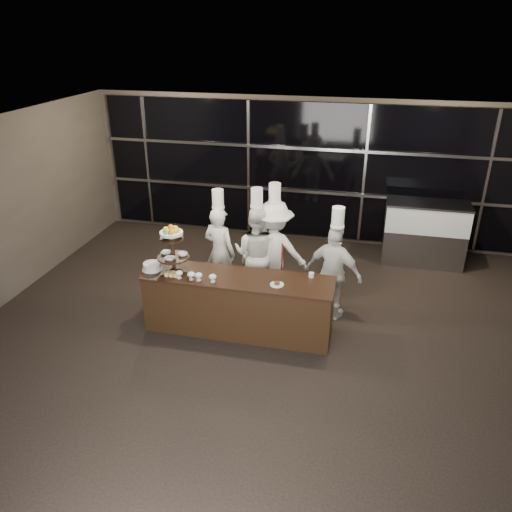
% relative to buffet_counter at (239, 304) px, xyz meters
% --- Properties ---
extents(room, '(10.00, 10.00, 10.00)m').
position_rel_buffet_counter_xyz_m(room, '(0.44, -1.18, 1.03)').
color(room, black).
rests_on(room, ground).
extents(window_wall, '(8.60, 0.10, 2.80)m').
position_rel_buffet_counter_xyz_m(window_wall, '(0.44, 3.76, 1.04)').
color(window_wall, black).
rests_on(window_wall, ground).
extents(buffet_counter, '(2.84, 0.74, 0.92)m').
position_rel_buffet_counter_xyz_m(buffet_counter, '(0.00, 0.00, 0.00)').
color(buffet_counter, black).
rests_on(buffet_counter, ground).
extents(display_stand, '(0.48, 0.48, 0.74)m').
position_rel_buffet_counter_xyz_m(display_stand, '(-1.00, -0.00, 0.87)').
color(display_stand, black).
rests_on(display_stand, buffet_counter).
extents(compotes, '(0.62, 0.11, 0.12)m').
position_rel_buffet_counter_xyz_m(compotes, '(-0.58, -0.22, 0.54)').
color(compotes, silver).
rests_on(compotes, buffet_counter).
extents(layer_cake, '(0.30, 0.30, 0.11)m').
position_rel_buffet_counter_xyz_m(layer_cake, '(-1.34, -0.05, 0.51)').
color(layer_cake, white).
rests_on(layer_cake, buffet_counter).
extents(pastry_squares, '(0.20, 0.13, 0.05)m').
position_rel_buffet_counter_xyz_m(pastry_squares, '(-0.96, -0.17, 0.48)').
color(pastry_squares, '#F9D97A').
rests_on(pastry_squares, buffet_counter).
extents(small_plate, '(0.20, 0.20, 0.05)m').
position_rel_buffet_counter_xyz_m(small_plate, '(0.60, -0.10, 0.47)').
color(small_plate, white).
rests_on(small_plate, buffet_counter).
extents(chef_cup, '(0.08, 0.08, 0.07)m').
position_rel_buffet_counter_xyz_m(chef_cup, '(1.05, 0.25, 0.49)').
color(chef_cup, white).
rests_on(chef_cup, buffet_counter).
extents(display_case, '(1.54, 0.67, 1.24)m').
position_rel_buffet_counter_xyz_m(display_case, '(2.88, 3.12, 0.22)').
color(display_case, '#A5A5AA').
rests_on(display_case, ground).
extents(chef_a, '(0.67, 0.54, 1.91)m').
position_rel_buffet_counter_xyz_m(chef_a, '(-0.59, 1.01, 0.37)').
color(chef_a, silver).
rests_on(chef_a, ground).
extents(chef_b, '(0.90, 0.75, 1.97)m').
position_rel_buffet_counter_xyz_m(chef_b, '(0.05, 1.03, 0.38)').
color(chef_b, silver).
rests_on(chef_b, ground).
extents(chef_c, '(1.12, 0.64, 2.03)m').
position_rel_buffet_counter_xyz_m(chef_c, '(0.31, 1.14, 0.41)').
color(chef_c, white).
rests_on(chef_c, ground).
extents(chef_d, '(0.99, 0.68, 1.87)m').
position_rel_buffet_counter_xyz_m(chef_d, '(1.35, 0.72, 0.34)').
color(chef_d, silver).
rests_on(chef_d, ground).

